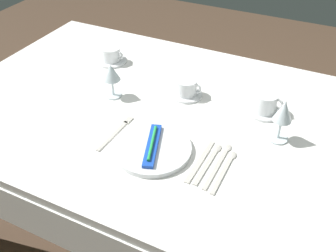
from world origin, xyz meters
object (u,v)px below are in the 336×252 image
Objects in this scene: spoon_soup at (211,159)px; spoon_dessert at (220,160)px; dinner_plate at (152,149)px; spoon_tea at (226,166)px; fork_outer at (117,132)px; wine_glass_left at (112,74)px; coffee_cup_left at (111,54)px; toothbrush_package at (152,145)px; dinner_knife at (199,162)px; wine_glass_centre at (283,114)px; coffee_cup_far at (187,87)px; coffee_cup_right at (266,102)px.

spoon_soup is 0.90× the size of spoon_dessert.
dinner_plate is 0.25m from spoon_tea.
spoon_dessert reaches higher than fork_outer.
spoon_soup is (0.19, 0.04, -0.01)m from dinner_plate.
wine_glass_left is at bearing 159.15° from spoon_soup.
wine_glass_left is at bearing -55.75° from coffee_cup_left.
dinner_plate is 0.02m from toothbrush_package.
dinner_knife is 0.32m from wine_glass_centre.
wine_glass_left reaches higher than dinner_knife.
coffee_cup_far is at bearing 129.59° from spoon_dessert.
fork_outer is at bearing -177.95° from spoon_soup.
dinner_plate is 0.23m from spoon_dessert.
spoon_tea is at bearing -35.72° from spoon_dessert.
wine_glass_centre reaches higher than dinner_knife.
fork_outer is 0.35m from spoon_soup.
dinner_plate is 0.47m from coffee_cup_right.
dinner_plate is 0.45m from wine_glass_centre.
toothbrush_package is at bearing -166.74° from spoon_soup.
dinner_plate reaches higher than spoon_tea.
toothbrush_package is at bearing -45.63° from coffee_cup_left.
coffee_cup_left is at bearing 124.26° from fork_outer.
coffee_cup_right is 0.31m from coffee_cup_far.
fork_outer is 1.34× the size of wine_glass_centre.
coffee_cup_far reaches higher than toothbrush_package.
wine_glass_left is (-0.66, -0.01, -0.01)m from wine_glass_centre.
coffee_cup_far reaches higher than dinner_knife.
coffee_cup_right is (0.44, 0.34, 0.04)m from fork_outer.
coffee_cup_right is at bearing 37.90° from fork_outer.
dinner_plate is 1.24× the size of fork_outer.
coffee_cup_left reaches higher than spoon_soup.
spoon_soup is 1.31× the size of wine_glass_centre.
fork_outer is at bearing 168.54° from dinner_plate.
coffee_cup_left is at bearing 148.45° from spoon_tea.
coffee_cup_far reaches higher than spoon_dessert.
fork_outer is at bearing -55.74° from coffee_cup_left.
spoon_tea is at bearing 12.30° from dinner_knife.
dinner_plate is at bearing -45.63° from coffee_cup_left.
fork_outer is at bearing -157.94° from wine_glass_centre.
dinner_plate reaches higher than fork_outer.
dinner_plate is at bearing -166.77° from spoon_dessert.
dinner_knife is 1.04× the size of spoon_soup.
coffee_cup_right is 0.60m from wine_glass_left.
spoon_soup is at bearing 2.05° from fork_outer.
spoon_soup is at bearing -105.23° from coffee_cup_right.
wine_glass_centre is (0.82, -0.22, 0.07)m from coffee_cup_left.
wine_glass_centre reaches higher than dinner_plate.
toothbrush_package is 0.97× the size of dinner_knife.
wine_glass_centre is (0.20, 0.23, 0.11)m from dinner_knife.
spoon_dessert is at bearing -31.38° from coffee_cup_left.
spoon_dessert is 2.18× the size of coffee_cup_far.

